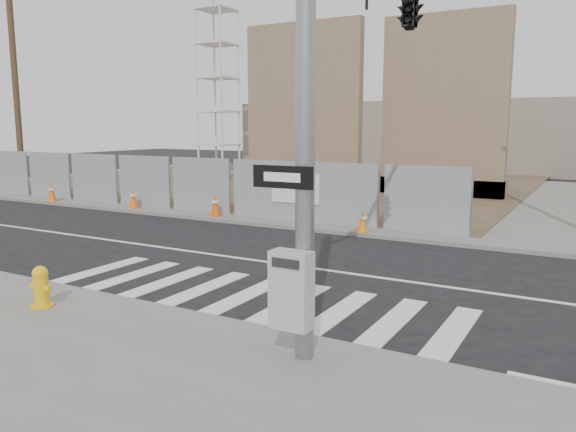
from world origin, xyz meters
The scene contains 13 objects.
ground centered at (0.00, 0.00, 0.00)m, with size 100.00×100.00×0.00m, color black.
sidewalk_far centered at (0.00, 14.00, 0.06)m, with size 50.00×20.00×0.12m, color slate.
signal_pole centered at (2.49, -2.05, 4.78)m, with size 0.96×5.87×7.00m.
chain_link_fence centered at (-10.00, 5.00, 1.12)m, with size 24.60×0.04×2.00m, color gray.
concrete_wall_left centered at (-7.00, 13.08, 3.38)m, with size 6.00×1.30×8.00m.
concrete_wall_right centered at (-0.50, 14.08, 3.38)m, with size 5.50×1.30×8.00m.
crane_tower centered at (-15.00, 17.00, 9.02)m, with size 2.60×2.60×18.15m.
utility_pole_left centered at (-18.00, 5.50, 5.20)m, with size 1.60×0.28×10.00m.
fire_hydrant centered at (-2.55, -5.16, 0.49)m, with size 0.46×0.44×0.74m.
traffic_cone_a centered at (-14.31, 4.22, 0.51)m, with size 0.52×0.52×0.79m.
traffic_cone_b centered at (-9.91, 4.50, 0.49)m, with size 0.40×0.40×0.76m.
traffic_cone_c centered at (-5.97, 4.49, 0.50)m, with size 0.49×0.49×0.78m.
traffic_cone_d centered at (-0.29, 4.22, 0.45)m, with size 0.37×0.37×0.68m.
Camera 1 is at (5.93, -11.32, 3.29)m, focal length 35.00 mm.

